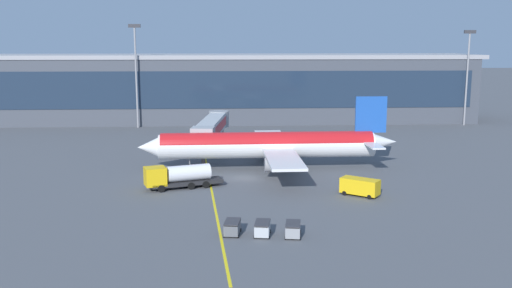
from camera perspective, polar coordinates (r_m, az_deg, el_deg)
name	(u,v)px	position (r m, az deg, el deg)	size (l,w,h in m)	color
ground_plane	(245,178)	(84.06, -1.16, -3.48)	(700.00, 700.00, 0.00)	#515459
apron_lead_in_line	(209,175)	(86.01, -4.83, -3.19)	(0.30, 80.00, 0.01)	yellow
terminal_building	(160,88)	(146.49, -9.69, 5.65)	(161.16, 21.68, 16.91)	#424751
main_airliner	(269,145)	(88.96, 1.33, -0.08)	(41.32, 32.61, 11.56)	white
jet_bridge	(212,127)	(101.19, -4.46, 1.74)	(6.21, 24.39, 6.68)	#B2B7BC
fuel_tanker	(178,176)	(78.56, -7.88, -3.25)	(11.04, 5.73, 3.25)	#232326
crew_van	(359,186)	(75.61, 10.43, -4.20)	(5.28, 4.65, 2.30)	yellow
baggage_cart_0	(232,227)	(59.92, -2.42, -8.45)	(1.97, 2.85, 1.48)	#595B60
baggage_cart_1	(262,228)	(59.57, 0.66, -8.55)	(1.97, 2.85, 1.48)	#B2B7BC
baggage_cart_2	(293,229)	(59.39, 3.77, -8.64)	(1.97, 2.85, 1.48)	gray
apron_light_mast_0	(136,68)	(134.88, -12.09, 7.55)	(2.80, 0.50, 24.08)	gray
apron_light_mast_1	(467,70)	(145.23, 20.67, 7.04)	(2.80, 0.50, 22.81)	gray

